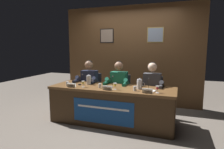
# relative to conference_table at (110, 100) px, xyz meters

# --- Properties ---
(ground_plane) EXTENTS (12.00, 12.00, 0.00)m
(ground_plane) POSITION_rel_conference_table_xyz_m (0.00, 0.10, -0.50)
(ground_plane) COLOR #70665B
(wall_back_panelled) EXTENTS (3.69, 0.14, 2.60)m
(wall_back_panelled) POSITION_rel_conference_table_xyz_m (0.00, 1.59, 0.81)
(wall_back_panelled) COLOR brown
(wall_back_panelled) RESTS_ON ground_plane
(conference_table) EXTENTS (2.49, 0.81, 0.74)m
(conference_table) POSITION_rel_conference_table_xyz_m (0.00, 0.00, 0.00)
(conference_table) COLOR brown
(conference_table) RESTS_ON ground_plane
(chair_left) EXTENTS (0.44, 0.45, 0.90)m
(chair_left) POSITION_rel_conference_table_xyz_m (-0.73, 0.69, -0.06)
(chair_left) COLOR black
(chair_left) RESTS_ON ground_plane
(panelist_left) EXTENTS (0.51, 0.48, 1.22)m
(panelist_left) POSITION_rel_conference_table_xyz_m (-0.73, 0.49, 0.21)
(panelist_left) COLOR black
(panelist_left) RESTS_ON ground_plane
(nameplate_left) EXTENTS (0.20, 0.06, 0.08)m
(nameplate_left) POSITION_rel_conference_table_xyz_m (-0.76, -0.19, 0.28)
(nameplate_left) COLOR white
(nameplate_left) RESTS_ON conference_table
(juice_glass_left) EXTENTS (0.06, 0.06, 0.12)m
(juice_glass_left) POSITION_rel_conference_table_xyz_m (-0.53, -0.11, 0.33)
(juice_glass_left) COLOR white
(juice_glass_left) RESTS_ON conference_table
(water_cup_left) EXTENTS (0.06, 0.06, 0.08)m
(water_cup_left) POSITION_rel_conference_table_xyz_m (-0.90, -0.10, 0.28)
(water_cup_left) COLOR silver
(water_cup_left) RESTS_ON conference_table
(microphone_left) EXTENTS (0.06, 0.17, 0.22)m
(microphone_left) POSITION_rel_conference_table_xyz_m (-0.70, 0.10, 0.32)
(microphone_left) COLOR black
(microphone_left) RESTS_ON conference_table
(chair_center) EXTENTS (0.44, 0.45, 0.90)m
(chair_center) POSITION_rel_conference_table_xyz_m (0.00, 0.69, -0.06)
(chair_center) COLOR black
(chair_center) RESTS_ON ground_plane
(panelist_center) EXTENTS (0.51, 0.48, 1.22)m
(panelist_center) POSITION_rel_conference_table_xyz_m (0.00, 0.49, 0.21)
(panelist_center) COLOR black
(panelist_center) RESTS_ON ground_plane
(nameplate_center) EXTENTS (0.18, 0.06, 0.08)m
(nameplate_center) POSITION_rel_conference_table_xyz_m (0.01, -0.20, 0.28)
(nameplate_center) COLOR white
(nameplate_center) RESTS_ON conference_table
(juice_glass_center) EXTENTS (0.06, 0.06, 0.12)m
(juice_glass_center) POSITION_rel_conference_table_xyz_m (0.14, -0.11, 0.33)
(juice_glass_center) COLOR white
(juice_glass_center) RESTS_ON conference_table
(water_cup_center) EXTENTS (0.06, 0.06, 0.08)m
(water_cup_center) POSITION_rel_conference_table_xyz_m (-0.19, -0.07, 0.28)
(water_cup_center) COLOR silver
(water_cup_center) RESTS_ON conference_table
(microphone_center) EXTENTS (0.06, 0.17, 0.22)m
(microphone_center) POSITION_rel_conference_table_xyz_m (-0.00, 0.07, 0.32)
(microphone_center) COLOR black
(microphone_center) RESTS_ON conference_table
(chair_right) EXTENTS (0.44, 0.45, 0.90)m
(chair_right) POSITION_rel_conference_table_xyz_m (0.73, 0.69, -0.06)
(chair_right) COLOR black
(chair_right) RESTS_ON ground_plane
(panelist_right) EXTENTS (0.51, 0.48, 1.22)m
(panelist_right) POSITION_rel_conference_table_xyz_m (0.73, 0.49, 0.21)
(panelist_right) COLOR black
(panelist_right) RESTS_ON ground_plane
(nameplate_right) EXTENTS (0.18, 0.06, 0.08)m
(nameplate_right) POSITION_rel_conference_table_xyz_m (0.75, -0.19, 0.28)
(nameplate_right) COLOR white
(nameplate_right) RESTS_ON conference_table
(juice_glass_right) EXTENTS (0.06, 0.06, 0.12)m
(juice_glass_right) POSITION_rel_conference_table_xyz_m (0.91, -0.12, 0.33)
(juice_glass_right) COLOR white
(juice_glass_right) RESTS_ON conference_table
(water_cup_right) EXTENTS (0.06, 0.06, 0.08)m
(water_cup_right) POSITION_rel_conference_table_xyz_m (0.51, -0.09, 0.28)
(water_cup_right) COLOR silver
(water_cup_right) RESTS_ON conference_table
(microphone_right) EXTENTS (0.06, 0.17, 0.22)m
(microphone_right) POSITION_rel_conference_table_xyz_m (0.73, 0.06, 0.32)
(microphone_right) COLOR black
(microphone_right) RESTS_ON conference_table
(water_pitcher_left_side) EXTENTS (0.15, 0.10, 0.21)m
(water_pitcher_left_side) POSITION_rel_conference_table_xyz_m (-0.56, 0.20, 0.34)
(water_pitcher_left_side) COLOR silver
(water_pitcher_left_side) RESTS_ON conference_table
(water_pitcher_right_side) EXTENTS (0.15, 0.10, 0.21)m
(water_pitcher_right_side) POSITION_rel_conference_table_xyz_m (0.56, 0.08, 0.34)
(water_pitcher_right_side) COLOR silver
(water_pitcher_right_side) RESTS_ON conference_table
(document_stack_right) EXTENTS (0.23, 0.18, 0.01)m
(document_stack_right) POSITION_rel_conference_table_xyz_m (0.76, -0.01, 0.25)
(document_stack_right) COLOR white
(document_stack_right) RESTS_ON conference_table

